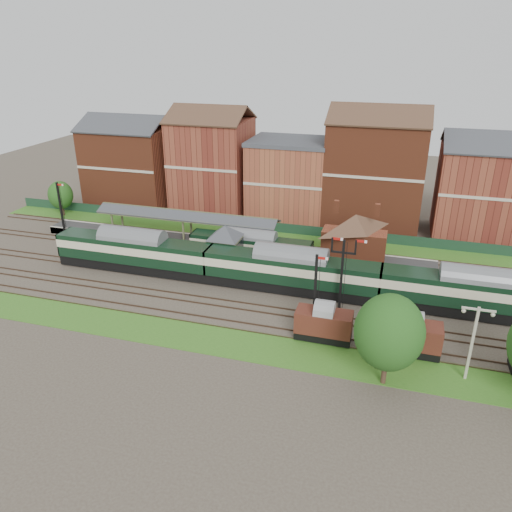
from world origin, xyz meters
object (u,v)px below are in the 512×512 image
(semaphore_bracket, at_px, (342,270))
(goods_van_a, at_px, (324,323))
(dmu_train, at_px, (291,270))
(signal_box, at_px, (225,247))
(platform_railcar, at_px, (251,247))

(semaphore_bracket, relative_size, goods_van_a, 1.53)
(semaphore_bracket, distance_m, dmu_train, 6.81)
(signal_box, relative_size, goods_van_a, 1.12)
(semaphore_bracket, bearing_deg, dmu_train, 157.45)
(signal_box, distance_m, platform_railcar, 4.10)
(semaphore_bracket, bearing_deg, signal_box, 159.08)
(dmu_train, bearing_deg, platform_railcar, 136.05)
(semaphore_bracket, bearing_deg, goods_van_a, -96.49)
(semaphore_bracket, distance_m, goods_van_a, 7.10)
(semaphore_bracket, bearing_deg, platform_railcar, 144.81)
(semaphore_bracket, relative_size, platform_railcar, 0.51)
(dmu_train, bearing_deg, signal_box, 160.18)
(goods_van_a, bearing_deg, platform_railcar, 127.80)
(signal_box, relative_size, platform_railcar, 0.38)
(dmu_train, distance_m, goods_van_a, 10.47)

